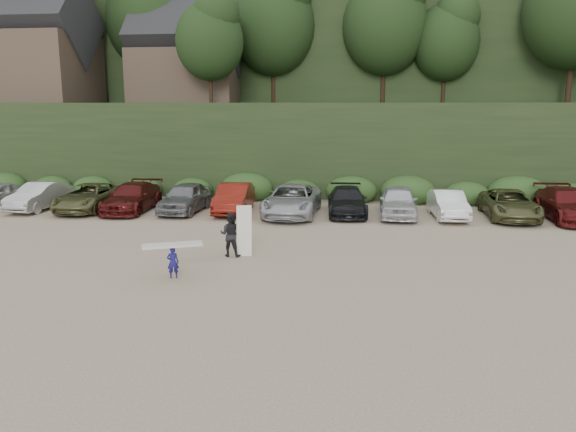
# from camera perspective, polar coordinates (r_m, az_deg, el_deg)

# --- Properties ---
(ground) EXTENTS (120.00, 120.00, 0.00)m
(ground) POSITION_cam_1_polar(r_m,az_deg,el_deg) (20.81, 2.74, -5.22)
(ground) COLOR tan
(ground) RESTS_ON ground
(hillside_backdrop) EXTENTS (90.00, 41.50, 28.00)m
(hillside_backdrop) POSITION_cam_1_polar(r_m,az_deg,el_deg) (56.11, 5.65, 16.67)
(hillside_backdrop) COLOR black
(hillside_backdrop) RESTS_ON ground
(parked_cars) EXTENTS (39.00, 6.35, 1.64)m
(parked_cars) POSITION_cam_1_polar(r_m,az_deg,el_deg) (30.43, 2.97, 1.56)
(parked_cars) COLOR #B9B9BE
(parked_cars) RESTS_ON ground
(child_surfer) EXTENTS (2.09, 1.31, 1.22)m
(child_surfer) POSITION_cam_1_polar(r_m,az_deg,el_deg) (19.72, -11.65, -3.88)
(child_surfer) COLOR navy
(child_surfer) RESTS_ON ground
(adult_surfer) EXTENTS (1.33, 0.72, 2.07)m
(adult_surfer) POSITION_cam_1_polar(r_m,az_deg,el_deg) (22.18, -5.74, -1.84)
(adult_surfer) COLOR black
(adult_surfer) RESTS_ON ground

